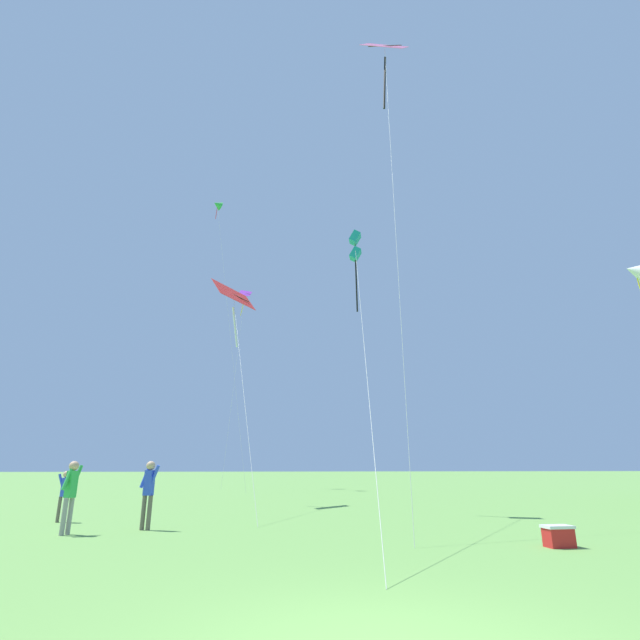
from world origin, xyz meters
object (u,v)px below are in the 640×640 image
Objects in this scene: kite_red_high at (234,304)px; person_with_spool at (71,490)px; kite_green_small at (217,205)px; kite_teal_box at (355,249)px; picnic_cooler at (559,536)px; kite_white_distant at (636,271)px; person_in_blue_jacket at (149,488)px; kite_purple_streamer at (244,304)px; person_far_back at (64,491)px; kite_pink_low at (385,62)px.

kite_red_high is 13.73m from person_with_spool.
kite_green_small is 2.22× the size of kite_teal_box.
kite_green_small is 43.63× the size of picnic_cooler.
kite_red_high is 0.91× the size of kite_white_distant.
person_with_spool is 0.99× the size of person_in_blue_jacket.
person_with_spool is at bearing 161.17° from picnic_cooler.
kite_teal_box is (4.84, -24.44, -5.49)m from kite_purple_streamer.
picnic_cooler is at bearing -74.99° from kite_teal_box.
kite_purple_streamer is at bearing 78.81° from person_far_back.
kite_purple_streamer reaches higher than kite_white_distant.
person_in_blue_jacket is (0.73, -27.15, -24.49)m from kite_green_small.
kite_purple_streamer is 30.53m from person_far_back.
kite_purple_streamer is 20.13m from kite_red_high.
kite_red_high reaches higher than picnic_cooler.
person_with_spool is 2.98× the size of picnic_cooler.
kite_purple_streamer is 1.61× the size of kite_red_high.
kite_purple_streamer is 11.67× the size of person_far_back.
person_with_spool is (-3.63, -10.01, -8.67)m from kite_red_high.
person_with_spool reaches higher than person_far_back.
kite_pink_low is 39.39× the size of picnic_cooler.
kite_pink_low reaches higher than kite_white_distant.
kite_purple_streamer is at bearing 22.80° from kite_green_small.
kite_white_distant is 20.17× the size of picnic_cooler.
kite_teal_box is 1.07× the size of kite_red_high.
person_with_spool is at bearing -109.92° from kite_red_high.
kite_white_distant is 27.12m from person_with_spool.
kite_pink_low is at bearing 24.52° from person_with_spool.
kite_green_small is 1.11× the size of kite_pink_low.
kite_purple_streamer reaches higher than kite_red_high.
picnic_cooler is (7.45, -13.79, -9.52)m from kite_red_high.
kite_white_distant reaches higher than kite_teal_box.
person_with_spool is at bearing -155.48° from kite_pink_low.
kite_white_distant is 25.34m from person_in_blue_jacket.
person_far_back is at bearing -124.81° from kite_red_high.
kite_teal_box is 6.60× the size of person_with_spool.
kite_purple_streamer reaches higher than picnic_cooler.
picnic_cooler is (2.26, -8.41, -10.48)m from kite_teal_box.
person_far_back is (-5.13, -25.93, -15.28)m from kite_purple_streamer.
kite_red_high reaches higher than person_far_back.
kite_green_small is (-2.91, -1.22, 9.38)m from kite_purple_streamer.
kite_pink_low is 13.14× the size of person_in_blue_jacket.
kite_pink_low reaches higher than kite_purple_streamer.
kite_green_small is 25.25m from kite_pink_low.
kite_white_distant is at bearing 14.16° from person_in_blue_jacket.
kite_white_distant is 7.94× the size of person_far_back.
kite_white_distant reaches higher than person_far_back.
kite_green_small is at bearing 87.78° from person_with_spool.
kite_pink_low is 23.71m from person_far_back.
person_in_blue_jacket is (-2.17, -28.37, -15.11)m from kite_purple_streamer.
kite_green_small is at bearing 91.55° from person_in_blue_jacket.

